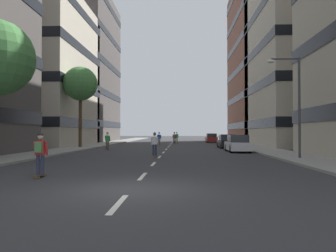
{
  "coord_description": "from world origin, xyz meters",
  "views": [
    {
      "loc": [
        1.59,
        -10.01,
        1.82
      ],
      "look_at": [
        0.0,
        27.33,
        2.48
      ],
      "focal_mm": 34.25,
      "sensor_mm": 36.0,
      "label": 1
    }
  ],
  "objects_px": {
    "skater_0": "(177,137)",
    "skater_3": "(174,137)",
    "skater_4": "(155,143)",
    "skater_1": "(107,140)",
    "skater_2": "(159,138)",
    "skater_5": "(40,152)",
    "parked_car_far": "(227,142)",
    "street_tree_mid": "(80,84)",
    "parked_car_mid": "(238,144)",
    "parked_car_near": "(211,138)",
    "streetlamp_right": "(293,96)"
  },
  "relations": [
    {
      "from": "street_tree_mid",
      "to": "skater_3",
      "type": "height_order",
      "value": "street_tree_mid"
    },
    {
      "from": "skater_1",
      "to": "skater_3",
      "type": "relative_size",
      "value": 1.0
    },
    {
      "from": "skater_0",
      "to": "skater_3",
      "type": "relative_size",
      "value": 1.0
    },
    {
      "from": "skater_1",
      "to": "skater_5",
      "type": "xyz_separation_m",
      "value": [
        1.62,
        -18.5,
        0.03
      ]
    },
    {
      "from": "parked_car_near",
      "to": "skater_2",
      "type": "xyz_separation_m",
      "value": [
        -8.01,
        -12.1,
        0.29
      ]
    },
    {
      "from": "parked_car_near",
      "to": "skater_2",
      "type": "distance_m",
      "value": 14.52
    },
    {
      "from": "street_tree_mid",
      "to": "skater_5",
      "type": "height_order",
      "value": "street_tree_mid"
    },
    {
      "from": "skater_4",
      "to": "skater_3",
      "type": "bearing_deg",
      "value": 87.81
    },
    {
      "from": "skater_0",
      "to": "skater_4",
      "type": "xyz_separation_m",
      "value": [
        -1.16,
        -28.84,
        0.0
      ]
    },
    {
      "from": "skater_3",
      "to": "skater_5",
      "type": "relative_size",
      "value": 1.0
    },
    {
      "from": "parked_car_near",
      "to": "street_tree_mid",
      "type": "height_order",
      "value": "street_tree_mid"
    },
    {
      "from": "parked_car_far",
      "to": "street_tree_mid",
      "type": "height_order",
      "value": "street_tree_mid"
    },
    {
      "from": "skater_0",
      "to": "skater_5",
      "type": "xyz_separation_m",
      "value": [
        -4.84,
        -39.35,
        0.03
      ]
    },
    {
      "from": "skater_4",
      "to": "parked_car_mid",
      "type": "bearing_deg",
      "value": 40.42
    },
    {
      "from": "parked_car_far",
      "to": "skater_4",
      "type": "bearing_deg",
      "value": -118.8
    },
    {
      "from": "parked_car_near",
      "to": "skater_4",
      "type": "height_order",
      "value": "skater_4"
    },
    {
      "from": "skater_0",
      "to": "skater_2",
      "type": "distance_m",
      "value": 9.71
    },
    {
      "from": "skater_0",
      "to": "skater_4",
      "type": "height_order",
      "value": "same"
    },
    {
      "from": "skater_1",
      "to": "parked_car_far",
      "type": "bearing_deg",
      "value": 20.96
    },
    {
      "from": "street_tree_mid",
      "to": "skater_4",
      "type": "distance_m",
      "value": 16.0
    },
    {
      "from": "skater_1",
      "to": "skater_4",
      "type": "relative_size",
      "value": 1.0
    },
    {
      "from": "skater_4",
      "to": "skater_0",
      "type": "bearing_deg",
      "value": 87.71
    },
    {
      "from": "parked_car_far",
      "to": "street_tree_mid",
      "type": "xyz_separation_m",
      "value": [
        -16.15,
        -1.07,
        6.35
      ]
    },
    {
      "from": "parked_car_near",
      "to": "skater_2",
      "type": "relative_size",
      "value": 2.47
    },
    {
      "from": "parked_car_far",
      "to": "skater_5",
      "type": "height_order",
      "value": "skater_5"
    },
    {
      "from": "parked_car_near",
      "to": "skater_3",
      "type": "height_order",
      "value": "skater_3"
    },
    {
      "from": "parked_car_mid",
      "to": "street_tree_mid",
      "type": "height_order",
      "value": "street_tree_mid"
    },
    {
      "from": "parked_car_near",
      "to": "skater_3",
      "type": "relative_size",
      "value": 2.47
    },
    {
      "from": "skater_0",
      "to": "parked_car_far",
      "type": "bearing_deg",
      "value": -70.19
    },
    {
      "from": "parked_car_mid",
      "to": "skater_1",
      "type": "height_order",
      "value": "skater_1"
    },
    {
      "from": "skater_1",
      "to": "skater_5",
      "type": "relative_size",
      "value": 1.0
    },
    {
      "from": "parked_car_near",
      "to": "parked_car_mid",
      "type": "relative_size",
      "value": 1.0
    },
    {
      "from": "parked_car_mid",
      "to": "parked_car_near",
      "type": "bearing_deg",
      "value": 90.0
    },
    {
      "from": "skater_5",
      "to": "skater_2",
      "type": "bearing_deg",
      "value": 84.94
    },
    {
      "from": "streetlamp_right",
      "to": "skater_0",
      "type": "bearing_deg",
      "value": 104.55
    },
    {
      "from": "skater_0",
      "to": "skater_3",
      "type": "xyz_separation_m",
      "value": [
        -0.26,
        -5.42,
        0.03
      ]
    },
    {
      "from": "skater_2",
      "to": "skater_3",
      "type": "height_order",
      "value": "same"
    },
    {
      "from": "street_tree_mid",
      "to": "skater_1",
      "type": "relative_size",
      "value": 4.97
    },
    {
      "from": "street_tree_mid",
      "to": "parked_car_mid",
      "type": "bearing_deg",
      "value": -19.36
    },
    {
      "from": "skater_1",
      "to": "skater_2",
      "type": "bearing_deg",
      "value": 69.48
    },
    {
      "from": "parked_car_mid",
      "to": "street_tree_mid",
      "type": "distance_m",
      "value": 18.26
    },
    {
      "from": "skater_1",
      "to": "skater_3",
      "type": "bearing_deg",
      "value": 68.12
    },
    {
      "from": "streetlamp_right",
      "to": "skater_5",
      "type": "height_order",
      "value": "streetlamp_right"
    },
    {
      "from": "street_tree_mid",
      "to": "parked_car_far",
      "type": "bearing_deg",
      "value": 3.8
    },
    {
      "from": "parked_car_far",
      "to": "skater_3",
      "type": "bearing_deg",
      "value": 119.51
    },
    {
      "from": "skater_1",
      "to": "skater_2",
      "type": "relative_size",
      "value": 1.0
    },
    {
      "from": "streetlamp_right",
      "to": "skater_1",
      "type": "bearing_deg",
      "value": 145.25
    },
    {
      "from": "skater_4",
      "to": "skater_5",
      "type": "bearing_deg",
      "value": -109.32
    },
    {
      "from": "street_tree_mid",
      "to": "skater_0",
      "type": "bearing_deg",
      "value": 59.05
    },
    {
      "from": "parked_car_far",
      "to": "skater_2",
      "type": "bearing_deg",
      "value": 140.11
    }
  ]
}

